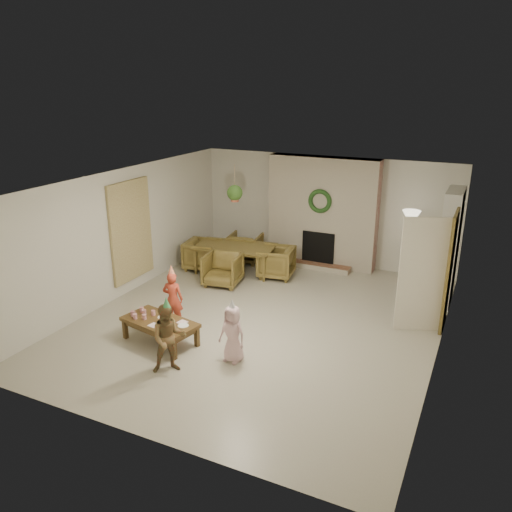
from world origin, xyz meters
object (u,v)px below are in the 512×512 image
Objects in this scene: child_red at (173,299)px; child_plaid at (169,338)px; child_pink at (233,334)px; dining_chair_right at (276,262)px; dining_chair_left at (203,255)px; dining_table at (235,259)px; dining_chair_near at (223,269)px; coffee_table_top at (160,322)px; dining_chair_far at (245,248)px.

child_plaid is (0.79, -1.28, 0.04)m from child_red.
child_pink is (1.50, -0.62, -0.04)m from child_red.
child_red is at bearing -22.06° from dining_chair_right.
dining_chair_left is 0.75× the size of child_red.
dining_chair_right is 0.75× the size of child_red.
dining_table is 2.34× the size of dining_chair_near.
child_pink reaches higher than coffee_table_top.
child_plaid is (1.80, -3.93, 0.19)m from dining_chair_left.
dining_chair_left is 3.48m from coffee_table_top.
dining_table is at bearing 66.08° from child_plaid.
child_plaid is at bearing -84.17° from dining_table.
child_plaid reaches higher than child_red.
dining_table is at bearing 90.00° from dining_chair_far.
dining_chair_left is at bearing 134.18° from child_pink.
dining_chair_near is 1.08m from dining_chair_left.
dining_chair_far is 1.08m from dining_chair_left.
dining_chair_far is 1.00× the size of dining_chair_left.
dining_chair_right is (1.70, 0.26, 0.00)m from dining_chair_left.
dining_chair_left is 4.13m from child_pink.
dining_chair_near is at bearing -100.63° from child_red.
dining_chair_far is 1.23m from dining_chair_right.
child_pink is (0.70, 0.66, -0.08)m from child_plaid.
dining_table is 2.34× the size of dining_chair_left.
dining_chair_right is 0.59× the size of coffee_table_top.
dining_chair_near is 2.65m from coffee_table_top.
child_red is at bearing 87.27° from dining_chair_far.
child_red is (0.37, -3.53, 0.15)m from dining_chair_far.
coffee_table_top is at bearing -92.31° from dining_chair_near.
dining_chair_right is 0.70× the size of child_plaid.
dining_chair_near and dining_chair_left have the same top height.
dining_chair_left is (-0.76, -0.12, 0.03)m from dining_table.
child_red reaches higher than dining_table.
dining_chair_far is at bearing -98.56° from child_red.
child_plaid is 1.17× the size of child_pink.
dining_chair_left and dining_chair_right have the same top height.
coffee_table_top is (1.16, -3.28, 0.02)m from dining_chair_left.
dining_table is at bearing 124.05° from child_pink.
child_plaid is at bearing -34.48° from coffee_table_top.
dining_chair_far is at bearing 120.98° from child_pink.
child_red reaches higher than dining_chair_near.
dining_chair_near is at bearing 107.77° from coffee_table_top.
child_pink is (1.34, -0.00, 0.09)m from coffee_table_top.
coffee_table_top is (0.52, -4.15, 0.02)m from dining_chair_far.
dining_chair_far is (-0.12, 0.76, 0.03)m from dining_table.
dining_chair_near and dining_chair_far have the same top height.
dining_chair_near and dining_chair_right have the same top height.
child_plaid is (0.10, -4.19, 0.19)m from dining_chair_right.
dining_chair_near is 1.53m from dining_chair_far.
dining_table is 1.77× the size of child_red.
dining_chair_near is at bearing -135.00° from dining_chair_left.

